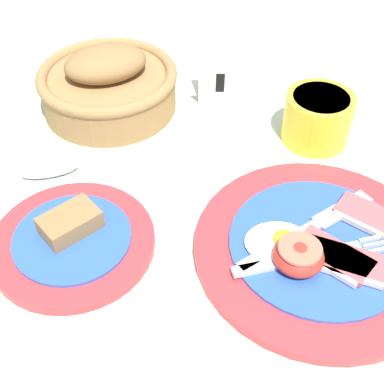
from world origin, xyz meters
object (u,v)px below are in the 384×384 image
at_px(bread_plate, 73,240).
at_px(sugar_cup, 318,117).
at_px(teaspoon_by_saucer, 72,167).
at_px(bread_basket, 108,84).
at_px(number_card, 220,80).
at_px(breakfast_plate, 317,249).

xyz_separation_m(bread_plate, sugar_cup, (0.30, 0.17, 0.03)).
bearing_deg(teaspoon_by_saucer, bread_basket, -119.11).
xyz_separation_m(bread_plate, bread_basket, (0.02, 0.26, 0.03)).
distance_m(sugar_cup, bread_basket, 0.29).
bearing_deg(sugar_cup, number_card, 143.40).
bearing_deg(sugar_cup, bread_plate, -149.83).
distance_m(bread_plate, sugar_cup, 0.35).
relative_size(bread_plate, number_card, 2.42).
height_order(breakfast_plate, sugar_cup, sugar_cup).
bearing_deg(breakfast_plate, bread_basket, 130.09).
relative_size(bread_basket, number_card, 2.63).
xyz_separation_m(bread_basket, teaspoon_by_saucer, (-0.04, -0.13, -0.03)).
bearing_deg(number_card, bread_plate, -120.21).
bearing_deg(number_card, sugar_cup, -32.46).
xyz_separation_m(breakfast_plate, bread_plate, (-0.26, 0.02, -0.00)).
relative_size(bread_plate, teaspoon_by_saucer, 0.92).
relative_size(breakfast_plate, bread_plate, 1.50).
distance_m(bread_plate, bread_basket, 0.26).
bearing_deg(teaspoon_by_saucer, breakfast_plate, 139.33).
height_order(bread_basket, teaspoon_by_saucer, bread_basket).
distance_m(breakfast_plate, bread_plate, 0.26).
xyz_separation_m(breakfast_plate, number_card, (-0.08, 0.29, 0.03)).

